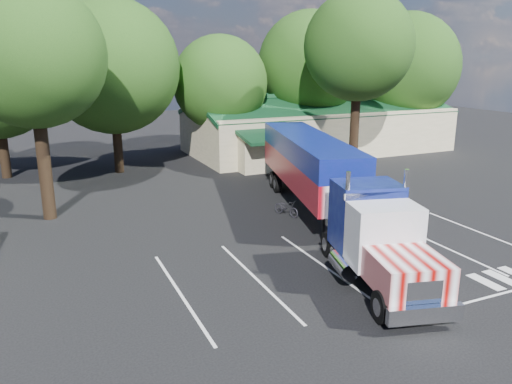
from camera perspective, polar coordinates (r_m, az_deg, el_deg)
name	(u,v)px	position (r m, az deg, el deg)	size (l,w,h in m)	color
ground	(265,225)	(26.89, 1.05, -3.78)	(120.00, 120.00, 0.00)	black
event_hall	(316,128)	(48.09, 6.90, 7.29)	(24.20, 14.12, 5.55)	beige
tree_row_c	(112,67)	(39.63, -16.14, 13.61)	(10.00, 10.00, 13.05)	black
tree_row_d	(220,83)	(43.18, -4.12, 12.30)	(8.00, 8.00, 10.60)	black
tree_row_e	(310,64)	(47.43, 6.22, 14.33)	(9.60, 9.60, 12.90)	black
tree_row_f	(405,67)	(52.25, 16.69, 13.55)	(10.40, 10.40, 13.00)	black
tree_near_left	(32,55)	(28.99, -24.24, 14.04)	(7.60, 7.60, 12.65)	black
tree_near_right	(359,47)	(38.62, 11.65, 15.97)	(8.00, 8.00, 13.50)	black
semi_truck	(322,177)	(26.98, 7.57, 1.75)	(7.92, 21.35, 4.48)	black
woman	(337,200)	(28.76, 9.20, -0.94)	(0.62, 0.41, 1.69)	black
bicycle	(286,208)	(28.36, 3.49, -1.80)	(0.62, 1.78, 0.94)	black
silver_sedan	(325,153)	(43.62, 7.94, 4.39)	(1.41, 4.03, 1.33)	#B0B1B8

